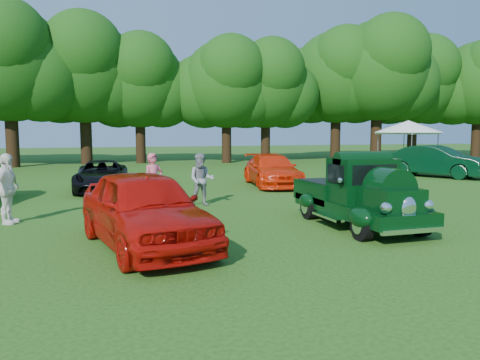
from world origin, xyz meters
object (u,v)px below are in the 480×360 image
object	(u,v)px
back_car_blue	(361,169)
red_convertible	(144,209)
spectator_pink	(154,182)
back_car_orange	(272,170)
spectator_white	(7,189)
back_car_black	(102,176)
hero_pickup	(357,196)
spectator_grey	(201,180)
back_car_green	(436,161)
canopy_tent	(408,127)

from	to	relation	value
back_car_blue	red_convertible	bearing A→B (deg)	-113.36
spectator_pink	back_car_orange	bearing A→B (deg)	14.49
spectator_white	back_car_blue	bearing A→B (deg)	-51.59
back_car_black	spectator_white	world-z (taller)	spectator_white
hero_pickup	spectator_grey	distance (m)	5.30
spectator_pink	spectator_grey	distance (m)	1.61
back_car_green	spectator_grey	world-z (taller)	spectator_grey
spectator_pink	spectator_white	world-z (taller)	spectator_white
back_car_green	hero_pickup	bearing A→B (deg)	-166.11
back_car_blue	back_car_orange	bearing A→B (deg)	-172.54
red_convertible	spectator_white	distance (m)	4.71
back_car_blue	canopy_tent	xyz separation A→B (m)	(7.43, 6.74, 1.87)
red_convertible	spectator_white	world-z (taller)	spectator_white
back_car_orange	spectator_pink	xyz separation A→B (m)	(-5.74, -4.78, 0.19)
hero_pickup	spectator_pink	world-z (taller)	spectator_pink
back_car_blue	back_car_green	bearing A→B (deg)	50.98
hero_pickup	spectator_grey	bearing A→B (deg)	125.48
back_car_orange	spectator_grey	size ratio (longest dim) A/B	2.78
back_car_blue	spectator_grey	world-z (taller)	spectator_grey
red_convertible	back_car_black	distance (m)	9.69
back_car_orange	canopy_tent	xyz separation A→B (m)	(11.03, 5.36, 1.95)
hero_pickup	back_car_black	xyz separation A→B (m)	(-6.08, 9.07, -0.14)
canopy_tent	spectator_pink	bearing A→B (deg)	-148.85
back_car_orange	spectator_pink	size ratio (longest dim) A/B	2.70
hero_pickup	spectator_grey	world-z (taller)	hero_pickup
back_car_green	spectator_white	distance (m)	20.51
spectator_grey	spectator_white	size ratio (longest dim) A/B	0.92
red_convertible	spectator_white	size ratio (longest dim) A/B	2.57
back_car_black	spectator_grey	size ratio (longest dim) A/B	2.61
back_car_orange	back_car_green	size ratio (longest dim) A/B	0.94
back_car_orange	back_car_blue	distance (m)	3.86
hero_pickup	red_convertible	size ratio (longest dim) A/B	0.94
red_convertible	spectator_grey	bearing A→B (deg)	52.98
hero_pickup	back_car_orange	size ratio (longest dim) A/B	0.95
back_car_blue	spectator_white	size ratio (longest dim) A/B	2.44
back_car_green	back_car_blue	bearing A→B (deg)	173.89
back_car_blue	spectator_white	xyz separation A→B (m)	(-13.24, -4.44, 0.16)
hero_pickup	red_convertible	distance (m)	5.44
spectator_grey	back_car_blue	bearing A→B (deg)	39.26
back_car_orange	back_car_blue	xyz separation A→B (m)	(3.60, -1.38, 0.08)
back_car_black	spectator_pink	world-z (taller)	spectator_pink
spectator_white	canopy_tent	bearing A→B (deg)	-41.71
back_car_black	canopy_tent	xyz separation A→B (m)	(18.20, 5.02, 2.02)
spectator_grey	back_car_black	bearing A→B (deg)	140.23
back_car_black	back_car_green	xyz separation A→B (m)	(16.82, 0.79, 0.21)
back_car_black	back_car_orange	size ratio (longest dim) A/B	0.94
back_car_orange	back_car_green	world-z (taller)	back_car_green
back_car_black	spectator_white	distance (m)	6.64
back_car_green	spectator_pink	distance (m)	16.49
back_car_orange	red_convertible	bearing A→B (deg)	-117.31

